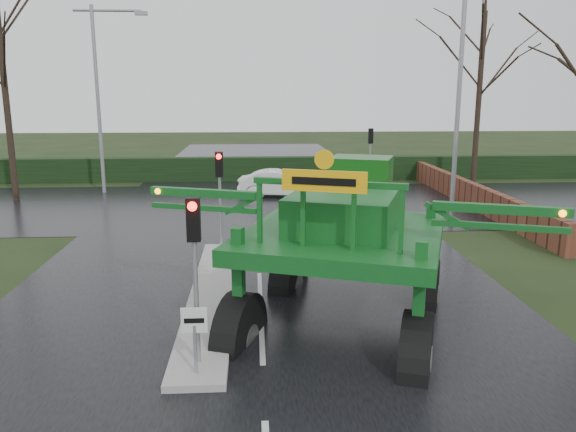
{
  "coord_description": "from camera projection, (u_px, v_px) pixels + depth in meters",
  "views": [
    {
      "loc": [
        -0.14,
        -11.55,
        5.46
      ],
      "look_at": [
        0.84,
        4.2,
        2.0
      ],
      "focal_mm": 35.0,
      "sensor_mm": 36.0,
      "label": 1
    }
  ],
  "objects": [
    {
      "name": "road_cross",
      "position": [
        257.0,
        205.0,
        28.04
      ],
      "size": [
        80.0,
        12.0,
        0.02
      ],
      "primitive_type": "cube",
      "color": "black",
      "rests_on": "ground"
    },
    {
      "name": "traffic_signal_near",
      "position": [
        194.0,
        245.0,
        10.82
      ],
      "size": [
        0.26,
        0.33,
        3.52
      ],
      "color": "gray",
      "rests_on": "ground"
    },
    {
      "name": "crop_sprayer",
      "position": [
        242.0,
        226.0,
        12.4
      ],
      "size": [
        9.24,
        7.26,
        5.46
      ],
      "rotation": [
        0.0,
        0.0,
        -0.35
      ],
      "color": "black",
      "rests_on": "ground"
    },
    {
      "name": "tree_left_far",
      "position": [
        2.0,
        58.0,
        27.7
      ],
      "size": [
        7.7,
        7.7,
        13.26
      ],
      "color": "black",
      "rests_on": "ground"
    },
    {
      "name": "hedge_row",
      "position": [
        256.0,
        169.0,
        35.68
      ],
      "size": [
        44.0,
        0.9,
        1.5
      ],
      "primitive_type": "cube",
      "color": "black",
      "rests_on": "ground"
    },
    {
      "name": "traffic_signal_mid",
      "position": [
        220.0,
        179.0,
        19.11
      ],
      "size": [
        0.26,
        0.33,
        3.52
      ],
      "color": "gray",
      "rests_on": "ground"
    },
    {
      "name": "median_island",
      "position": [
        212.0,
        295.0,
        15.27
      ],
      "size": [
        1.2,
        10.0,
        0.16
      ],
      "primitive_type": "cube",
      "color": "gray",
      "rests_on": "ground"
    },
    {
      "name": "keep_left_sign",
      "position": [
        195.0,
        330.0,
        10.67
      ],
      "size": [
        0.5,
        0.07,
        1.35
      ],
      "color": "gray",
      "rests_on": "ground"
    },
    {
      "name": "traffic_signal_far",
      "position": [
        370.0,
        145.0,
        31.78
      ],
      "size": [
        0.26,
        0.33,
        3.52
      ],
      "rotation": [
        0.0,
        0.0,
        3.14
      ],
      "color": "gray",
      "rests_on": "ground"
    },
    {
      "name": "street_light_left_far",
      "position": [
        103.0,
        83.0,
        30.16
      ],
      "size": [
        3.85,
        0.3,
        10.0
      ],
      "color": "gray",
      "rests_on": "ground"
    },
    {
      "name": "brick_wall",
      "position": [
        463.0,
        191.0,
        28.54
      ],
      "size": [
        0.4,
        20.0,
        1.2
      ],
      "primitive_type": "cube",
      "color": "#592D1E",
      "rests_on": "ground"
    },
    {
      "name": "road_main",
      "position": [
        258.0,
        234.0,
        22.19
      ],
      "size": [
        14.0,
        80.0,
        0.02
      ],
      "primitive_type": "cube",
      "color": "black",
      "rests_on": "ground"
    },
    {
      "name": "street_light_right",
      "position": [
        453.0,
        80.0,
        23.35
      ],
      "size": [
        3.85,
        0.3,
        10.0
      ],
      "color": "gray",
      "rests_on": "ground"
    },
    {
      "name": "ground",
      "position": [
        262.0,
        345.0,
        12.44
      ],
      "size": [
        140.0,
        140.0,
        0.0
      ],
      "primitive_type": "plane",
      "color": "black",
      "rests_on": "ground"
    },
    {
      "name": "tree_right_far",
      "position": [
        480.0,
        75.0,
        32.3
      ],
      "size": [
        7.0,
        7.0,
        12.05
      ],
      "color": "black",
      "rests_on": "ground"
    },
    {
      "name": "white_sedan",
      "position": [
        279.0,
        197.0,
        30.27
      ],
      "size": [
        4.47,
        2.07,
        1.42
      ],
      "primitive_type": "imported",
      "rotation": [
        0.0,
        0.0,
        1.43
      ],
      "color": "white",
      "rests_on": "ground"
    }
  ]
}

